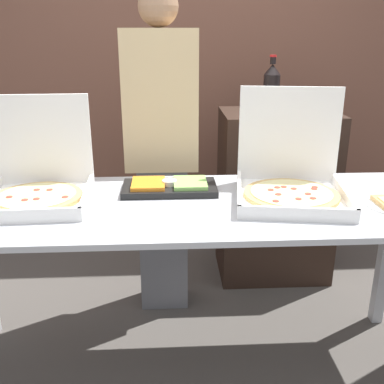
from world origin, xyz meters
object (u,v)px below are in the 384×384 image
Objects in this scene: person_guest_plaid at (162,153)px; pizza_box_far_left at (38,183)px; pizza_box_near_left at (291,179)px; veggie_tray at (170,187)px; soda_can_silver at (298,105)px; soda_bottle at (271,89)px.

pizza_box_far_left is at bearing 45.10° from person_guest_plaid.
pizza_box_near_left is 0.56m from veggie_tray.
soda_can_silver reaches higher than veggie_tray.
veggie_tray is 1.26× the size of soda_bottle.
soda_can_silver is at bearing -165.40° from person_guest_plaid.
soda_bottle is at bearing 157.29° from soda_can_silver.
pizza_box_far_left is 1.56m from soda_can_silver.
person_guest_plaid is at bearing 94.98° from veggie_tray.
person_guest_plaid reaches higher than veggie_tray.
soda_bottle reaches higher than pizza_box_near_left.
veggie_tray is 1.03m from soda_bottle.
pizza_box_near_left reaches higher than pizza_box_far_left.
veggie_tray is at bearing 178.28° from pizza_box_near_left.
person_guest_plaid reaches higher than soda_bottle.
pizza_box_far_left is at bearing -172.49° from pizza_box_near_left.
person_guest_plaid is at bearing 42.57° from pizza_box_far_left.
pizza_box_far_left is 0.26× the size of person_guest_plaid.
soda_bottle is at bearing 49.70° from veggie_tray.
veggie_tray is 1.06m from soda_can_silver.
pizza_box_near_left is 1.27× the size of veggie_tray.
soda_bottle is at bearing 93.03° from pizza_box_near_left.
pizza_box_far_left is 3.86× the size of soda_can_silver.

